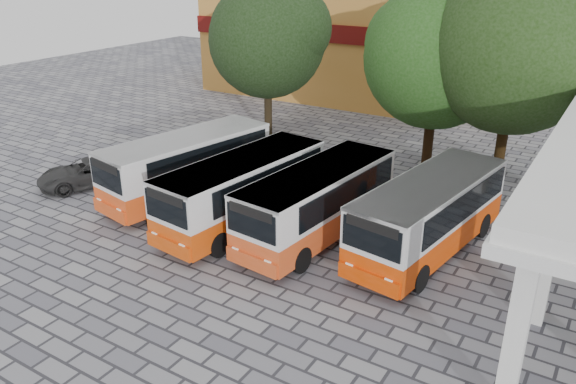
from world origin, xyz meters
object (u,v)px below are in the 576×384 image
Objects in this scene: bus_centre_right at (318,200)px; bus_far_right at (430,212)px; bus_centre_left at (243,188)px; parked_car at (88,172)px; bus_far_left at (188,163)px.

bus_far_right reaches higher than bus_centre_right.
bus_centre_left is 7.24m from bus_far_right.
bus_centre_right is 11.92m from parked_car.
bus_far_left reaches higher than bus_centre_right.
bus_centre_left reaches higher than bus_centre_right.
parked_car is at bearing -169.34° from bus_centre_right.
bus_centre_left is 0.99× the size of bus_far_right.
parked_car is (-5.05, -1.38, -1.02)m from bus_far_left.
bus_centre_left is 1.02× the size of bus_centre_right.
bus_far_right is at bearing 35.92° from parked_car.
bus_far_left is at bearing 43.70° from parked_car.
bus_far_left reaches higher than bus_centre_left.
bus_far_right is (10.77, 0.71, -0.02)m from bus_far_left.
bus_centre_left is at bearing -158.19° from bus_far_right.
bus_centre_right is 0.97× the size of bus_far_right.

